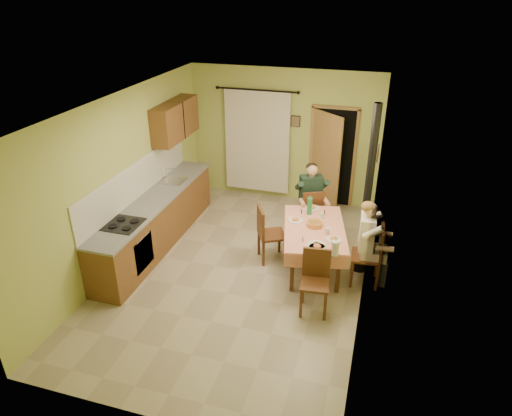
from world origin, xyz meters
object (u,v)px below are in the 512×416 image
(chair_far, at_px, (310,221))
(chair_near, at_px, (314,294))
(man_far, at_px, (311,192))
(stove_flue, at_px, (365,215))
(chair_right, at_px, (366,266))
(dining_table, at_px, (313,248))
(chair_left, at_px, (271,244))
(man_right, at_px, (369,234))

(chair_far, height_order, chair_near, chair_near)
(man_far, xyz_separation_m, stove_flue, (1.02, -0.92, 0.15))
(chair_far, height_order, chair_right, chair_right)
(chair_right, height_order, man_far, man_far)
(dining_table, bearing_deg, stove_flue, -0.23)
(chair_left, bearing_deg, chair_far, 126.66)
(chair_left, bearing_deg, dining_table, 58.49)
(chair_near, xyz_separation_m, stove_flue, (0.55, 1.28, 0.73))
(dining_table, distance_m, chair_right, 0.90)
(chair_left, xyz_separation_m, man_right, (1.60, -0.22, 0.59))
(chair_far, xyz_separation_m, chair_near, (0.46, -2.18, 0.00))
(man_right, bearing_deg, stove_flue, 12.28)
(chair_near, relative_size, chair_left, 0.97)
(chair_left, xyz_separation_m, man_far, (0.48, 1.04, 0.59))
(chair_right, relative_size, man_right, 0.72)
(stove_flue, bearing_deg, chair_near, -113.28)
(chair_right, bearing_deg, chair_near, 140.79)
(dining_table, xyz_separation_m, man_far, (-0.26, 1.09, 0.50))
(dining_table, height_order, chair_near, chair_near)
(chair_far, bearing_deg, chair_right, -73.09)
(chair_near, xyz_separation_m, man_far, (-0.47, 2.20, 0.59))
(chair_far, relative_size, chair_left, 0.96)
(man_far, bearing_deg, chair_right, -73.22)
(chair_right, bearing_deg, chair_left, 78.42)
(man_right, bearing_deg, chair_near, 141.38)
(man_far, bearing_deg, man_right, -73.62)
(dining_table, relative_size, stove_flue, 0.64)
(dining_table, relative_size, man_right, 1.28)
(chair_near, bearing_deg, stove_flue, -119.70)
(chair_left, bearing_deg, stove_flue, 66.62)
(dining_table, height_order, chair_far, chair_far)
(chair_left, relative_size, stove_flue, 0.35)
(man_right, bearing_deg, chair_far, 37.77)
(dining_table, relative_size, man_far, 1.28)
(dining_table, bearing_deg, chair_near, -91.77)
(chair_far, height_order, stove_flue, stove_flue)
(chair_left, bearing_deg, chair_near, 11.44)
(chair_far, distance_m, man_far, 0.59)
(chair_left, distance_m, man_far, 1.29)
(dining_table, distance_m, chair_left, 0.74)
(chair_far, height_order, man_far, man_far)
(dining_table, distance_m, chair_far, 1.11)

